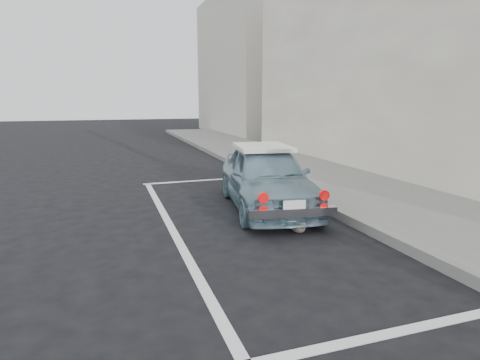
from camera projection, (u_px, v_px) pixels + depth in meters
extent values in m
plane|color=black|center=(318.00, 313.00, 3.76)|extent=(80.00, 80.00, 0.00)
cube|color=slate|center=(429.00, 217.00, 6.61)|extent=(2.80, 40.00, 0.15)
cube|color=black|center=(419.00, 126.00, 8.66)|extent=(0.10, 16.00, 2.40)
cube|color=#162AB9|center=(335.00, 5.00, 11.38)|extent=(0.10, 2.00, 1.60)
cube|color=white|center=(297.00, 21.00, 13.61)|extent=(0.10, 2.00, 1.60)
cube|color=beige|center=(246.00, 65.00, 23.55)|extent=(3.50, 10.00, 8.00)
cube|color=silver|center=(399.00, 331.00, 3.45)|extent=(3.00, 0.12, 0.01)
cube|color=silver|center=(205.00, 180.00, 9.95)|extent=(3.00, 0.12, 0.01)
cube|color=silver|center=(171.00, 228.00, 6.26)|extent=(0.12, 7.00, 0.01)
imported|color=#7192A1|center=(266.00, 177.00, 7.31)|extent=(1.87, 3.56, 1.16)
cube|color=silver|center=(263.00, 147.00, 7.54)|extent=(1.14, 1.42, 0.07)
cube|color=silver|center=(293.00, 212.00, 5.76)|extent=(1.30, 0.32, 0.12)
cube|color=white|center=(294.00, 206.00, 5.69)|extent=(0.33, 0.07, 0.17)
cylinder|color=red|center=(263.00, 198.00, 5.60)|extent=(0.15, 0.06, 0.15)
cylinder|color=red|center=(324.00, 195.00, 5.76)|extent=(0.15, 0.06, 0.15)
cylinder|color=red|center=(263.00, 210.00, 5.64)|extent=(0.12, 0.06, 0.12)
cylinder|color=red|center=(324.00, 207.00, 5.79)|extent=(0.12, 0.06, 0.12)
ellipsoid|color=#6F6455|center=(298.00, 226.00, 6.03)|extent=(0.23, 0.31, 0.17)
sphere|color=#6F6455|center=(303.00, 225.00, 5.90)|extent=(0.11, 0.11, 0.11)
cone|color=#6F6455|center=(302.00, 222.00, 5.88)|extent=(0.04, 0.04, 0.04)
cone|color=#6F6455|center=(305.00, 221.00, 5.91)|extent=(0.04, 0.04, 0.04)
cylinder|color=#6F6455|center=(294.00, 227.00, 6.18)|extent=(0.12, 0.17, 0.03)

